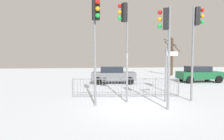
% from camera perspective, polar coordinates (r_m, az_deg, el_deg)
% --- Properties ---
extents(ground_plane, '(60.00, 60.00, 0.00)m').
position_cam_1_polar(ground_plane, '(9.22, 6.85, -10.77)').
color(ground_plane, silver).
extents(traffic_light_foreground_left, '(0.56, 0.36, 5.08)m').
position_cam_1_polar(traffic_light_foreground_left, '(9.70, 3.84, 12.07)').
color(traffic_light_foreground_left, slate).
rests_on(traffic_light_foreground_left, ground).
extents(traffic_light_rear_right, '(0.54, 0.38, 4.52)m').
position_cam_1_polar(traffic_light_rear_right, '(8.72, 15.85, 10.22)').
color(traffic_light_rear_right, slate).
rests_on(traffic_light_rear_right, ground).
extents(traffic_light_mid_right, '(0.56, 0.36, 4.97)m').
position_cam_1_polar(traffic_light_mid_right, '(10.91, 23.89, 10.46)').
color(traffic_light_mid_right, slate).
rests_on(traffic_light_mid_right, ground).
extents(traffic_light_rear_left, '(0.37, 0.55, 5.02)m').
position_cam_1_polar(traffic_light_rear_left, '(8.96, -4.89, 12.46)').
color(traffic_light_rear_left, slate).
rests_on(traffic_light_rear_left, ground).
extents(direction_sign_post, '(0.77, 0.26, 2.85)m').
position_cam_1_polar(direction_sign_post, '(10.26, 16.13, -0.28)').
color(direction_sign_post, slate).
rests_on(direction_sign_post, ground).
extents(pedestrian_guard_railing, '(6.22, 0.64, 1.07)m').
position_cam_1_polar(pedestrian_guard_railing, '(11.12, 4.22, -5.25)').
color(pedestrian_guard_railing, slate).
rests_on(pedestrian_guard_railing, ground).
extents(car_green_trailing, '(3.81, 1.95, 1.47)m').
position_cam_1_polar(car_green_trailing, '(19.18, 24.59, -1.02)').
color(car_green_trailing, '#195933').
rests_on(car_green_trailing, ground).
extents(car_grey_far, '(3.94, 2.22, 1.47)m').
position_cam_1_polar(car_grey_far, '(16.66, 0.31, -1.37)').
color(car_grey_far, slate).
rests_on(car_grey_far, ground).
extents(bare_tree_left, '(1.98, 1.87, 5.21)m').
position_cam_1_polar(bare_tree_left, '(24.47, 17.48, 4.46)').
color(bare_tree_left, '#473828').
rests_on(bare_tree_left, ground).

